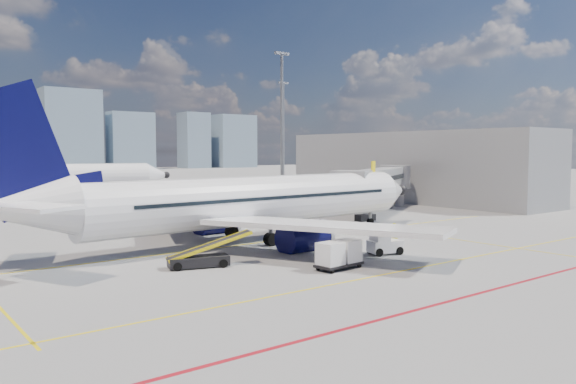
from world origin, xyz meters
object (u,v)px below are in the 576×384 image
baggage_tug (383,244)px  belt_loader (201,258)px  cargo_dolly (339,254)px  second_aircraft (30,178)px  ramp_worker (394,236)px  main_aircraft (243,202)px

baggage_tug → belt_loader: size_ratio=0.47×
baggage_tug → cargo_dolly: size_ratio=0.78×
second_aircraft → ramp_worker: bearing=-70.9°
main_aircraft → ramp_worker: (7.16, -9.51, -2.23)m
main_aircraft → baggage_tug: main_aircraft is taller
main_aircraft → cargo_dolly: 12.31m
second_aircraft → ramp_worker: second_aircraft is taller
cargo_dolly → belt_loader: belt_loader is taller
main_aircraft → cargo_dolly: main_aircraft is taller
main_aircraft → cargo_dolly: size_ratio=12.46×
ramp_worker → main_aircraft: bearing=47.6°
second_aircraft → ramp_worker: 63.39m
baggage_tug → belt_loader: bearing=177.2°
main_aircraft → baggage_tug: size_ratio=15.98×
second_aircraft → cargo_dolly: size_ratio=12.86×
main_aircraft → belt_loader: bearing=-141.7°
main_aircraft → ramp_worker: size_ratio=20.57×
main_aircraft → belt_loader: size_ratio=7.44×
main_aircraft → belt_loader: (-7.33, -6.42, -2.65)m
second_aircraft → cargo_dolly: bearing=-78.3°
baggage_tug → cargo_dolly: cargo_dolly is taller
cargo_dolly → ramp_worker: bearing=12.8°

